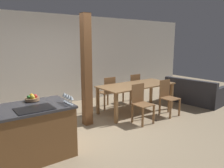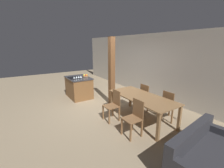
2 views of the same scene
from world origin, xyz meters
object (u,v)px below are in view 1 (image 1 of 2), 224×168
(wine_glass_end, at_px, (64,94))
(dining_chair_far_right, at_px, (133,88))
(timber_post, at_px, (86,71))
(kitchen_island, at_px, (33,132))
(wine_glass_near, at_px, (71,98))
(wine_glass_far, at_px, (67,96))
(dining_chair_far_left, at_px, (108,92))
(couch, at_px, (194,94))
(wine_glass_middle, at_px, (69,97))
(dining_chair_near_left, at_px, (141,103))
(dining_chair_near_right, at_px, (168,97))
(fruit_bowl, at_px, (32,98))
(dining_table, at_px, (136,88))

(wine_glass_end, height_order, dining_chair_far_right, wine_glass_end)
(wine_glass_end, height_order, timber_post, timber_post)
(dining_chair_far_right, relative_size, timber_post, 0.37)
(dining_chair_far_right, bearing_deg, kitchen_island, 23.33)
(wine_glass_near, distance_m, wine_glass_far, 0.18)
(dining_chair_far_left, height_order, timber_post, timber_post)
(couch, relative_size, timber_post, 0.70)
(kitchen_island, bearing_deg, dining_chair_far_left, 30.65)
(wine_glass_middle, height_order, dining_chair_near_left, wine_glass_middle)
(dining_chair_near_left, relative_size, timber_post, 0.37)
(dining_chair_near_right, distance_m, dining_chair_far_left, 1.69)
(dining_chair_near_left, distance_m, dining_chair_near_right, 0.95)
(wine_glass_near, bearing_deg, wine_glass_end, 90.00)
(dining_chair_near_left, xyz_separation_m, dining_chair_far_left, (0.00, 1.39, 0.00))
(kitchen_island, xyz_separation_m, dining_chair_far_left, (2.55, 1.51, 0.04))
(wine_glass_end, bearing_deg, timber_post, 42.93)
(dining_chair_near_right, distance_m, dining_chair_far_right, 1.39)
(dining_chair_near_right, bearing_deg, dining_chair_far_right, 90.00)
(couch, distance_m, timber_post, 3.79)
(dining_chair_near_right, bearing_deg, wine_glass_far, -174.26)
(wine_glass_middle, height_order, dining_chair_near_right, wine_glass_middle)
(wine_glass_far, bearing_deg, fruit_bowl, 132.99)
(wine_glass_middle, distance_m, couch, 4.67)
(dining_chair_near_right, bearing_deg, dining_table, 124.38)
(wine_glass_near, distance_m, dining_table, 2.77)
(wine_glass_near, bearing_deg, kitchen_island, 146.39)
(wine_glass_near, relative_size, dining_table, 0.08)
(wine_glass_far, xyz_separation_m, dining_chair_far_left, (2.01, 1.69, -0.53))
(fruit_bowl, height_order, wine_glass_middle, wine_glass_middle)
(couch, height_order, timber_post, timber_post)
(dining_chair_far_left, bearing_deg, dining_table, 124.38)
(wine_glass_end, bearing_deg, couch, 6.33)
(dining_table, bearing_deg, couch, -10.85)
(fruit_bowl, bearing_deg, dining_chair_far_right, 19.81)
(dining_table, bearing_deg, fruit_bowl, -169.78)
(kitchen_island, height_order, dining_chair_near_right, dining_chair_near_right)
(dining_chair_near_left, height_order, dining_chair_far_right, same)
(dining_chair_far_left, bearing_deg, dining_chair_far_right, -180.00)
(fruit_bowl, distance_m, wine_glass_middle, 0.71)
(fruit_bowl, xyz_separation_m, dining_table, (2.92, 0.53, -0.26))
(wine_glass_near, bearing_deg, dining_chair_far_right, 32.34)
(kitchen_island, distance_m, fruit_bowl, 0.58)
(dining_chair_near_left, bearing_deg, dining_chair_far_left, 90.00)
(wine_glass_near, bearing_deg, dining_chair_near_right, 9.20)
(timber_post, bearing_deg, kitchen_island, -152.46)
(fruit_bowl, distance_m, dining_chair_far_left, 2.77)
(kitchen_island, xyz_separation_m, dining_chair_near_left, (2.55, 0.12, 0.04))
(dining_chair_near_left, height_order, dining_chair_far_left, same)
(fruit_bowl, xyz_separation_m, timber_post, (1.35, 0.47, 0.32))
(wine_glass_far, distance_m, wine_glass_end, 0.09)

